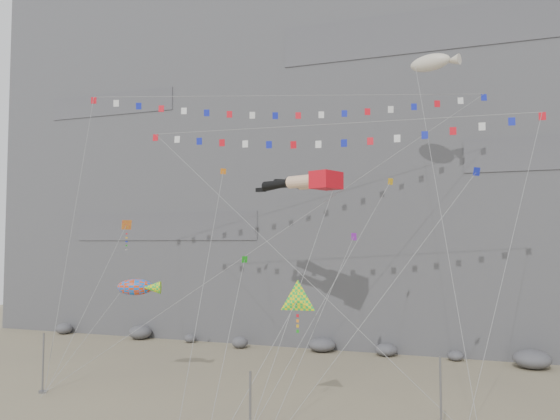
{
  "coord_description": "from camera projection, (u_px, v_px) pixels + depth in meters",
  "views": [
    {
      "loc": [
        13.53,
        -33.44,
        10.27
      ],
      "look_at": [
        -1.39,
        9.0,
        12.96
      ],
      "focal_mm": 35.0,
      "sensor_mm": 36.0,
      "label": 1
    }
  ],
  "objects": [
    {
      "name": "fish_windsock",
      "position": [
        135.0,
        287.0,
        40.05
      ],
      "size": [
        5.68,
        6.57,
        9.43
      ],
      "color": "#E63D0B",
      "rests_on": "ground"
    },
    {
      "name": "anchor_pole_left",
      "position": [
        43.0,
        363.0,
        37.39
      ],
      "size": [
        0.12,
        0.12,
        4.04
      ],
      "primitive_type": "cylinder",
      "color": "slate",
      "rests_on": "ground"
    },
    {
      "name": "legs_kite",
      "position": [
        305.0,
        182.0,
        42.79
      ],
      "size": [
        7.66,
        18.26,
        21.1
      ],
      "rotation": [
        0.0,
        0.0,
        -0.39
      ],
      "color": "red",
      "rests_on": "ground"
    },
    {
      "name": "flag_banner_lower",
      "position": [
        331.0,
        124.0,
        40.52
      ],
      "size": [
        28.76,
        8.76,
        22.45
      ],
      "color": "red",
      "rests_on": "ground"
    },
    {
      "name": "talus_boulders",
      "position": [
        322.0,
        345.0,
        51.4
      ],
      "size": [
        60.0,
        3.0,
        1.2
      ],
      "primitive_type": null,
      "color": "slate",
      "rests_on": "ground"
    },
    {
      "name": "delta_kite",
      "position": [
        297.0,
        301.0,
        32.12
      ],
      "size": [
        3.7,
        6.18,
        9.26
      ],
      "color": "#FFEA0D",
      "rests_on": "ground"
    },
    {
      "name": "cliff",
      "position": [
        353.0,
        123.0,
        66.98
      ],
      "size": [
        80.0,
        28.0,
        50.0
      ],
      "primitive_type": "cube",
      "color": "slate",
      "rests_on": "ground"
    },
    {
      "name": "anchor_pole_center",
      "position": [
        250.0,
        413.0,
        26.42
      ],
      "size": [
        0.12,
        0.12,
        4.01
      ],
      "primitive_type": "cylinder",
      "color": "slate",
      "rests_on": "ground"
    },
    {
      "name": "small_kite_d",
      "position": [
        388.0,
        186.0,
        39.71
      ],
      "size": [
        6.19,
        14.76,
        21.15
      ],
      "color": "gold",
      "rests_on": "ground"
    },
    {
      "name": "blimp_windsock",
      "position": [
        430.0,
        63.0,
        43.21
      ],
      "size": [
        5.31,
        14.38,
        27.87
      ],
      "color": "beige",
      "rests_on": "ground"
    },
    {
      "name": "small_kite_b",
      "position": [
        353.0,
        239.0,
        40.05
      ],
      "size": [
        2.75,
        13.18,
        16.55
      ],
      "color": "purple",
      "rests_on": "ground"
    },
    {
      "name": "small_kite_a",
      "position": [
        222.0,
        176.0,
        45.21
      ],
      "size": [
        4.54,
        14.47,
        21.65
      ],
      "color": "orange",
      "rests_on": "ground"
    },
    {
      "name": "small_kite_e",
      "position": [
        473.0,
        176.0,
        33.55
      ],
      "size": [
        10.97,
        7.79,
        19.23
      ],
      "color": "#1420B7",
      "rests_on": "ground"
    },
    {
      "name": "harlequin_kite",
      "position": [
        126.0,
        226.0,
        43.45
      ],
      "size": [
        2.2,
        7.93,
        13.65
      ],
      "color": "red",
      "rests_on": "ground"
    },
    {
      "name": "anchor_pole_right",
      "position": [
        441.0,
        398.0,
        28.56
      ],
      "size": [
        0.12,
        0.12,
        4.29
      ],
      "primitive_type": "cylinder",
      "color": "slate",
      "rests_on": "ground"
    },
    {
      "name": "flag_banner_upper",
      "position": [
        286.0,
        96.0,
        44.9
      ],
      "size": [
        30.68,
        16.57,
        28.57
      ],
      "color": "red",
      "rests_on": "ground"
    },
    {
      "name": "small_kite_c",
      "position": [
        244.0,
        262.0,
        38.22
      ],
      "size": [
        2.8,
        10.64,
        13.7
      ],
      "color": "#199F18",
      "rests_on": "ground"
    },
    {
      "name": "ground",
      "position": [
        254.0,
        401.0,
        35.36
      ],
      "size": [
        120.0,
        120.0,
        0.0
      ],
      "primitive_type": "plane",
      "color": "gray",
      "rests_on": "ground"
    }
  ]
}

